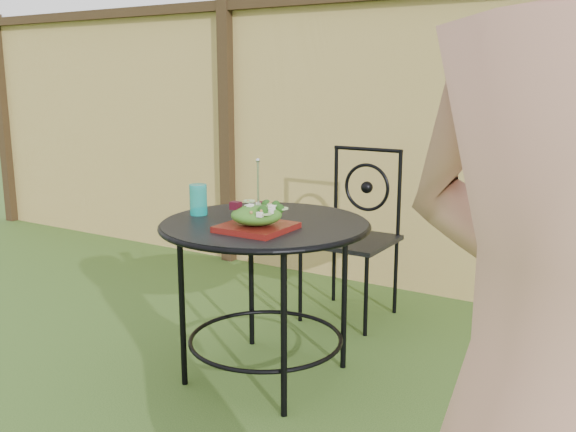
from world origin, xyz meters
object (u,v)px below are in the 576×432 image
at_px(salad_plate, 257,227).
at_px(patio_chair, 354,229).
at_px(patio_table, 265,252).
at_px(diner, 556,428).

bearing_deg(salad_plate, patio_chair, 93.92).
relative_size(patio_table, patio_chair, 0.97).
height_order(diner, salad_plate, diner).
xyz_separation_m(patio_chair, salad_plate, (0.07, -1.07, 0.23)).
xyz_separation_m(patio_table, diner, (1.42, -1.43, 0.30)).
xyz_separation_m(diner, salad_plate, (-1.36, 1.28, -0.15)).
distance_m(patio_chair, salad_plate, 1.10).
relative_size(patio_chair, salad_plate, 3.52).
height_order(patio_chair, salad_plate, patio_chair).
bearing_deg(patio_table, diner, -45.18).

